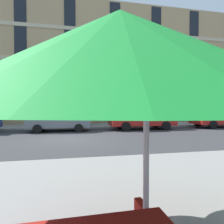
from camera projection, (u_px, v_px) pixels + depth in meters
ground_plane at (68, 139)px, 10.58m from camera, size 120.00×120.00×0.00m
sidewalk_far at (70, 126)px, 17.24m from camera, size 56.00×3.60×0.12m
apartment_building at (71, 71)px, 25.10m from camera, size 41.22×12.08×12.80m
sedan_gray at (60, 118)px, 14.05m from camera, size 4.40×1.98×1.78m
pickup_red at (139, 116)px, 15.24m from camera, size 5.10×2.12×2.20m
pickup_red_midblock at (224, 116)px, 16.77m from camera, size 5.10×2.12×2.20m
street_tree_middle at (82, 74)px, 17.20m from camera, size 3.52×3.29×6.43m
patio_umbrella at (146, 81)px, 1.90m from camera, size 3.52×3.27×2.35m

